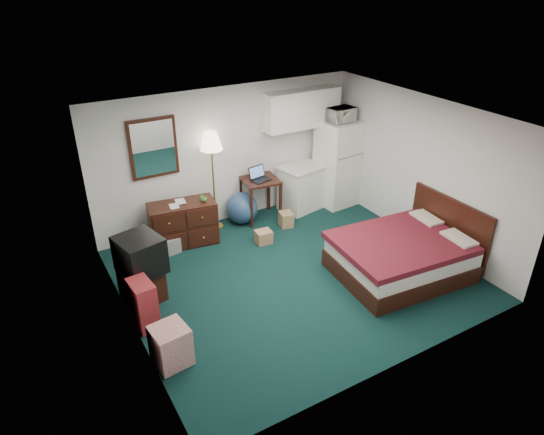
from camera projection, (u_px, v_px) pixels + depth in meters
floor at (293, 275)px, 7.60m from camera, size 5.00×4.50×0.01m
ceiling at (297, 119)px, 6.43m from camera, size 5.00×4.50×0.01m
walls at (295, 203)px, 7.01m from camera, size 5.01×4.51×2.50m
mirror at (153, 148)px, 7.93m from camera, size 0.80×0.06×1.00m
upper_cabinets at (302, 109)px, 8.92m from camera, size 1.50×0.35×0.70m
headboard at (449, 227)px, 7.83m from camera, size 0.06×1.56×1.00m
dresser at (183, 224)px, 8.29m from camera, size 1.18×0.67×0.76m
floor_lamp at (213, 182)px, 8.57m from camera, size 0.50×0.50×1.81m
desk at (260, 199)px, 9.10m from camera, size 0.72×0.72×0.81m
exercise_ball at (242, 208)px, 9.00m from camera, size 0.70×0.70×0.59m
kitchen_counter at (301, 188)px, 9.47m from camera, size 0.88×0.73×0.85m
fridge at (337, 163)px, 9.51m from camera, size 0.75×0.75×1.69m
bed at (400, 257)px, 7.49m from camera, size 2.04×1.66×0.61m
tv_stand at (142, 285)px, 6.95m from camera, size 0.60×0.64×0.49m
suitcase at (143, 304)px, 6.39m from camera, size 0.31×0.45×0.69m
retail_box at (171, 345)px, 5.83m from camera, size 0.46×0.46×0.52m
file_bin at (167, 245)px, 8.12m from camera, size 0.42×0.34×0.27m
cardboard_box_a at (264, 237)px, 8.42m from camera, size 0.29×0.25×0.23m
cardboard_box_b at (286, 219)px, 8.96m from camera, size 0.28×0.31×0.27m
laptop at (261, 174)px, 8.80m from camera, size 0.39×0.34×0.24m
crt_tv at (140, 255)px, 6.71m from camera, size 0.70×0.73×0.53m
microwave at (341, 113)px, 8.99m from camera, size 0.51×0.31×0.33m
book_a at (169, 202)px, 7.93m from camera, size 0.15×0.04×0.20m
book_b at (175, 197)px, 8.07m from camera, size 0.16×0.05×0.22m
mug at (204, 198)px, 8.16m from camera, size 0.14×0.13×0.12m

